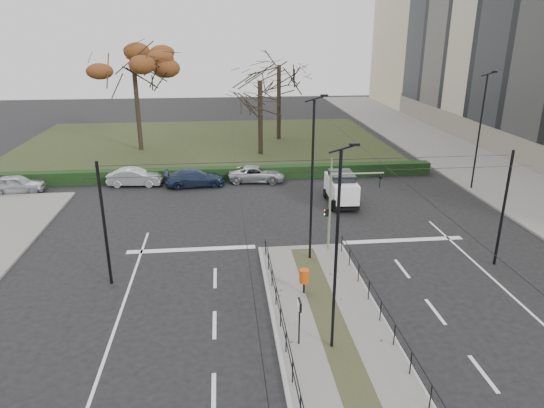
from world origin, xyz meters
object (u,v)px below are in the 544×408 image
Objects in this scene: parked_car_second at (135,177)px; bare_tree_center at (279,71)px; streetlamp_sidewalk at (480,131)px; rust_tree at (133,59)px; parked_car_first at (16,184)px; parked_car_third at (195,178)px; litter_bin at (304,276)px; bare_tree_near at (260,86)px; streetlamp_median_far at (312,180)px; parked_car_fourth at (257,174)px; white_van at (341,188)px; streetlamp_median_near at (337,251)px; info_panel at (299,310)px; traffic_light at (335,202)px.

parked_car_second is 21.37m from bare_tree_center.
streetlamp_sidewalk is 31.20m from rust_tree.
parked_car_third is at bearing -94.03° from parked_car_first.
bare_tree_near is at bearing 89.48° from litter_bin.
streetlamp_median_far reaches higher than parked_car_fourth.
streetlamp_sidewalk is 0.82× the size of bare_tree_center.
white_van is 22.27m from bare_tree_center.
streetlamp_sidewalk reaches higher than streetlamp_median_near.
parked_car_fourth is 0.49× the size of bare_tree_near.
parked_car_third is 0.39× the size of rust_tree.
litter_bin is 3.87m from info_panel.
streetlamp_sidewalk reaches higher than parked_car_fourth.
streetlamp_median_far is 0.73× the size of rust_tree.
parked_car_second is 14.45m from rust_tree.
parked_car_fourth is at bearing 132.82° from white_van.
traffic_light is 29.24m from rust_tree.
info_panel is 0.20× the size of bare_tree_near.
traffic_light is at bearing 62.55° from litter_bin.
streetlamp_median_near reaches higher than traffic_light.
parked_car_second is at bearing 116.06° from streetlamp_median_near.
streetlamp_median_near is at bearing -84.26° from litter_bin.
parked_car_fourth is (-1.21, 21.85, -3.47)m from streetlamp_median_near.
parked_car_second is (-12.61, 13.16, -2.11)m from traffic_light.
litter_bin is 0.62× the size of info_panel.
info_panel is 16.63m from white_van.
parked_car_first is at bearing -152.36° from bare_tree_near.
parked_car_fourth is at bearing -92.04° from parked_car_first.
streetlamp_sidewalk reaches higher than litter_bin.
streetlamp_sidewalk is at bearing 36.54° from streetlamp_median_far.
parked_car_fourth is at bearing 92.60° from litter_bin.
streetlamp_sidewalk is 1.91× the size of parked_car_fourth.
traffic_light is at bearing -132.30° from parked_car_second.
litter_bin is 17.84m from parked_car_fourth.
rust_tree is at bearing 111.27° from litter_bin.
litter_bin is at bearing -137.39° from parked_car_first.
streetlamp_median_far is 9.83m from white_van.
info_panel reaches higher than parked_car_first.
bare_tree_near is at bearing -45.64° from parked_car_second.
bare_tree_near is (-0.68, 23.19, 2.07)m from streetlamp_median_far.
bare_tree_near is (1.05, 8.84, 5.86)m from parked_car_fourth.
parked_car_third is (4.62, -0.64, -0.02)m from parked_car_second.
white_van is at bearing -47.51° from rust_tree.
info_panel is 0.41× the size of parked_car_third.
streetlamp_median_far is at bearing -64.53° from rust_tree.
white_van is (4.59, 11.99, 0.20)m from litter_bin.
white_van is 0.36× the size of rust_tree.
parked_car_fourth is at bearing -47.68° from rust_tree.
litter_bin is 34.03m from bare_tree_center.
white_van is (5.41, 15.72, -0.44)m from info_panel.
bare_tree_center is (21.42, 16.53, 6.67)m from parked_car_first.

